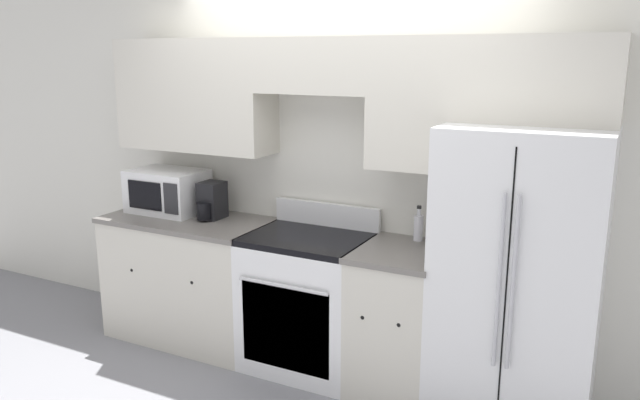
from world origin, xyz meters
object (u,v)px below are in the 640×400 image
object	(u,v)px
microwave	(168,191)
bottle	(418,227)
oven_range	(308,301)
refrigerator	(518,277)

from	to	relation	value
microwave	bottle	world-z (taller)	microwave
oven_range	bottle	size ratio (longest dim) A/B	4.76
microwave	bottle	size ratio (longest dim) A/B	2.42
oven_range	refrigerator	distance (m)	1.38
refrigerator	oven_range	bearing A→B (deg)	-178.66
oven_range	bottle	world-z (taller)	bottle
bottle	microwave	bearing A→B (deg)	-175.62
microwave	bottle	bearing A→B (deg)	4.38
refrigerator	bottle	bearing A→B (deg)	162.94
refrigerator	microwave	bearing A→B (deg)	178.75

